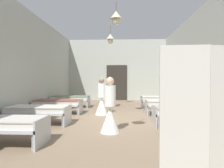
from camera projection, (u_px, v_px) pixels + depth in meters
The scene contains 13 objects.
ground_plane at pixel (112, 120), 6.94m from camera, with size 7.23×13.48×0.10m, color #8C755B.
room_shell at pixel (114, 64), 8.31m from camera, with size 7.03×13.08×4.16m.
bed_left_row_0 at pixel (1, 124), 4.20m from camera, with size 1.90×0.84×0.57m.
bed_right_row_0 at pixel (216, 127), 3.96m from camera, with size 1.90×0.84×0.57m.
bed_left_row_1 at pixel (38, 110), 6.09m from camera, with size 1.90×0.84×0.57m.
bed_right_row_1 at pixel (185, 112), 5.86m from camera, with size 1.90×0.84×0.57m.
bed_left_row_2 at pixel (58, 103), 7.99m from camera, with size 1.90×0.84×0.57m.
bed_right_row_2 at pixel (170, 104), 7.76m from camera, with size 1.90×0.84×0.57m.
bed_left_row_3 at pixel (71, 99), 9.89m from camera, with size 1.90×0.84×0.57m.
bed_right_row_3 at pixel (160, 99), 9.65m from camera, with size 1.90×0.84×0.57m.
nurse_near_aisle at pixel (110, 113), 5.14m from camera, with size 0.52×0.52×1.49m.
nurse_mid_aisle at pixel (102, 101), 7.77m from camera, with size 0.52×0.52×1.49m.
potted_plant at pixel (112, 91), 10.11m from camera, with size 0.50×0.50×1.40m.
Camera 1 is at (0.35, -6.90, 1.40)m, focal length 31.15 mm.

